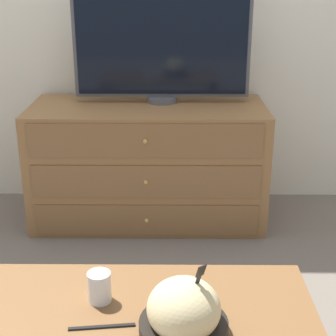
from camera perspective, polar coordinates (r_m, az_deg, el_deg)
ground_plane at (r=3.34m, az=-3.15°, el=-2.91°), size 12.00×12.00×0.00m
dresser at (r=2.92m, az=-2.19°, el=0.57°), size 1.29×0.58×0.67m
tv at (r=2.84m, az=-0.68°, el=13.54°), size 0.96×0.17×0.62m
takeout_bowl at (r=1.33m, az=1.75°, el=-15.83°), size 0.23×0.23×0.21m
drink_cup at (r=1.47m, az=-7.60°, el=-13.11°), size 0.07×0.07×0.09m
knife at (r=1.40m, az=-7.34°, el=-17.06°), size 0.17×0.03×0.01m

